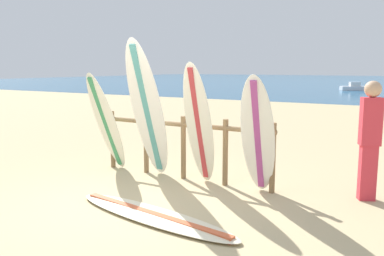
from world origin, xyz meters
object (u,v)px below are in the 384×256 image
object	(u,v)px
surfboard_leaning_left	(148,111)
surfboard_rack	(183,140)
surfboard_leaning_center	(258,137)
surfboard_lying_on_sand	(153,215)
small_boat_offshore	(354,87)
beachgoer_standing	(370,135)
surfboard_leaning_center_left	(199,125)
surfboard_leaning_far_left	(106,122)

from	to	relation	value
surfboard_leaning_left	surfboard_rack	bearing A→B (deg)	43.35
surfboard_rack	surfboard_leaning_center	distance (m)	1.59
surfboard_lying_on_sand	small_boat_offshore	distance (m)	32.96
beachgoer_standing	small_boat_offshore	bearing A→B (deg)	99.05
surfboard_leaning_left	surfboard_leaning_center	size ratio (longest dim) A/B	1.29
surfboard_leaning_left	small_boat_offshore	xyz separation A→B (m)	(-1.46, 31.45, -0.96)
surfboard_leaning_center_left	surfboard_lying_on_sand	world-z (taller)	surfboard_leaning_center_left
surfboard_leaning_left	small_boat_offshore	world-z (taller)	surfboard_leaning_left
surfboard_leaning_center_left	surfboard_lying_on_sand	bearing A→B (deg)	-83.34
surfboard_leaning_far_left	surfboard_leaning_center_left	xyz separation A→B (m)	(1.96, 0.06, 0.09)
surfboard_lying_on_sand	beachgoer_standing	xyz separation A→B (m)	(2.32, 2.22, 0.94)
surfboard_leaning_center	surfboard_lying_on_sand	bearing A→B (deg)	-120.67
surfboard_lying_on_sand	small_boat_offshore	size ratio (longest dim) A/B	1.15
surfboard_rack	beachgoer_standing	xyz separation A→B (m)	(2.97, 0.39, 0.29)
surfboard_rack	surfboard_lying_on_sand	bearing A→B (deg)	-70.42
surfboard_lying_on_sand	beachgoer_standing	distance (m)	3.35
surfboard_leaning_far_left	surfboard_leaning_center_left	bearing A→B (deg)	1.67
surfboard_leaning_center_left	beachgoer_standing	bearing A→B (deg)	14.81
surfboard_leaning_far_left	surfboard_leaning_left	bearing A→B (deg)	-5.30
surfboard_leaning_far_left	surfboard_leaning_center	bearing A→B (deg)	-0.58
surfboard_leaning_far_left	small_boat_offshore	world-z (taller)	surfboard_leaning_far_left
surfboard_leaning_center	surfboard_lying_on_sand	world-z (taller)	surfboard_leaning_center
surfboard_rack	surfboard_leaning_left	size ratio (longest dim) A/B	1.39
small_boat_offshore	surfboard_rack	bearing A→B (deg)	-86.48
surfboard_leaning_left	small_boat_offshore	bearing A→B (deg)	92.66
surfboard_rack	surfboard_leaning_left	xyz separation A→B (m)	(-0.45, -0.43, 0.53)
beachgoer_standing	surfboard_leaning_left	bearing A→B (deg)	-166.62
surfboard_leaning_far_left	beachgoer_standing	world-z (taller)	surfboard_leaning_far_left
surfboard_leaning_center	beachgoer_standing	world-z (taller)	surfboard_leaning_center
surfboard_leaning_far_left	surfboard_rack	bearing A→B (deg)	12.51
surfboard_rack	beachgoer_standing	bearing A→B (deg)	7.45
surfboard_leaning_center_left	surfboard_leaning_center	bearing A→B (deg)	-4.74
surfboard_rack	small_boat_offshore	bearing A→B (deg)	93.52
surfboard_leaning_left	surfboard_lying_on_sand	bearing A→B (deg)	-51.92
beachgoer_standing	small_boat_offshore	xyz separation A→B (m)	(-4.88, 30.64, -0.72)
surfboard_leaning_left	surfboard_leaning_center	xyz separation A→B (m)	(1.98, 0.07, -0.28)
surfboard_rack	small_boat_offshore	distance (m)	31.09
beachgoer_standing	surfboard_rack	bearing A→B (deg)	-172.55
surfboard_leaning_left	surfboard_leaning_center_left	bearing A→B (deg)	9.43
surfboard_leaning_left	small_boat_offshore	size ratio (longest dim) A/B	1.01
small_boat_offshore	beachgoer_standing	bearing A→B (deg)	-80.95
surfboard_lying_on_sand	surfboard_leaning_left	bearing A→B (deg)	128.08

